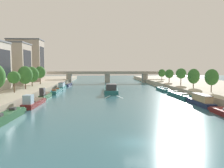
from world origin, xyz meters
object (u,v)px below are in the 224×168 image
Objects in this scene: moored_boat_left_midway at (56,91)px; tree_left_second at (25,75)px; moored_boat_right_near at (201,101)px; tree_left_end_of_row at (40,72)px; moored_boat_left_second at (68,85)px; tree_right_nearest at (169,74)px; tree_right_second at (194,76)px; tree_right_midway at (181,73)px; moored_boat_left_near at (45,95)px; barge_midriver at (111,89)px; tree_right_past_mid at (212,77)px; tree_left_past_mid at (32,74)px; tree_left_nearest at (14,77)px; moored_boat_right_second at (179,95)px; bridge_far at (107,75)px; moored_boat_left_downstream at (62,86)px; moored_boat_left_far at (34,102)px; moored_boat_left_end at (8,116)px; tree_right_by_lamp at (162,73)px; moored_boat_right_far at (163,89)px.

tree_left_second is at bearing -143.54° from moored_boat_left_midway.
tree_left_end_of_row is at bearing 140.21° from moored_boat_right_near.
moored_boat_left_second is 2.05× the size of tree_right_nearest.
tree_right_midway is (0.40, 12.27, 0.53)m from tree_right_second.
moored_boat_left_midway is (0.52, 12.99, -0.35)m from moored_boat_left_near.
moored_boat_right_near is (19.53, -29.07, 0.11)m from barge_midriver.
moored_boat_left_second is at bearing 89.79° from moored_boat_left_midway.
tree_right_past_mid is (45.82, -4.53, 5.19)m from moored_boat_left_near.
tree_left_past_mid reaches higher than moored_boat_left_second.
moored_boat_left_second is 1.67× the size of tree_left_second.
tree_left_nearest is at bearing -168.40° from tree_right_second.
tree_right_nearest is (45.93, -6.84, 5.26)m from moored_boat_left_second.
tree_left_nearest is 55.15m from tree_right_second.
moored_boat_right_second is 2.33× the size of tree_right_past_mid.
bridge_far reaches higher than moored_boat_right_near.
tree_left_nearest is 0.91× the size of tree_right_second.
moored_boat_left_near is 0.81× the size of moored_boat_left_downstream.
moored_boat_left_downstream is at bearing 173.10° from tree_right_midway.
moored_boat_left_second is 27.24m from tree_left_past_mid.
moored_boat_right_near is at bearing -1.92° from moored_boat_left_far.
moored_boat_left_downstream reaches higher than moored_boat_left_end.
tree_left_past_mid is (-8.32, 15.59, 5.32)m from moored_boat_left_near.
tree_right_midway reaches higher than tree_left_nearest.
tree_right_second is (46.04, -4.46, 5.25)m from moored_boat_left_midway.
tree_left_nearest is at bearing 130.39° from moored_boat_left_far.
tree_left_nearest reaches higher than moored_boat_left_downstream.
tree_left_second is 1.03× the size of tree_left_past_mid.
tree_right_nearest is at bearing -91.31° from tree_right_by_lamp.
tree_right_nearest reaches higher than moored_boat_left_midway.
tree_left_past_mid reaches higher than moored_boat_right_far.
moored_boat_left_near reaches higher than moored_boat_right_second.
barge_midriver is 28.25m from tree_left_past_mid.
moored_boat_left_second is at bearing 125.52° from moored_boat_right_near.
tree_right_midway is 25.69m from tree_right_by_lamp.
tree_right_past_mid is at bearing -93.22° from tree_right_second.
tree_right_second reaches higher than moored_boat_right_far.
tree_left_nearest is at bearing -175.43° from moored_boat_right_second.
moored_boat_left_near is at bearing -90.87° from moored_boat_left_second.
moored_boat_left_midway is 46.55m from tree_right_second.
moored_boat_left_end is at bearing -136.00° from tree_right_midway.
tree_right_midway is (46.96, 20.79, 5.43)m from moored_boat_left_near.
moored_boat_right_second is at bearing -72.29° from bridge_far.
tree_left_second is 56.39m from tree_right_midway.
tree_right_second is at bearing -18.07° from tree_left_end_of_row.
tree_right_by_lamp is at bearing 88.69° from tree_right_nearest.
tree_right_midway is (1.13, 25.32, 0.24)m from tree_right_past_mid.
bridge_far is (-26.17, 66.30, -2.02)m from tree_right_past_mid.
tree_left_second is 0.11× the size of bridge_far.
moored_boat_left_downstream is at bearing 166.46° from moored_boat_right_far.
moored_boat_left_near is 42.54m from moored_boat_right_far.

